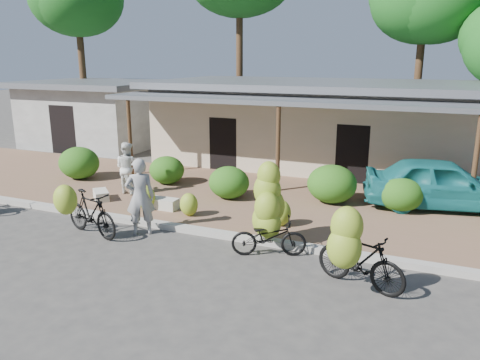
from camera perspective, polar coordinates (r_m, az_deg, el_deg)
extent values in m
plane|color=#3E3B39|center=(9.91, -6.93, -10.95)|extent=(100.00, 100.00, 0.00)
cube|color=brown|center=(14.13, 3.12, -2.64)|extent=(60.00, 6.00, 0.12)
cube|color=#A8A399|center=(11.50, -1.99, -6.69)|extent=(60.00, 0.25, 0.15)
cube|color=beige|center=(19.44, 9.23, 6.49)|extent=(12.00, 6.00, 3.10)
cube|color=slate|center=(19.27, 9.44, 11.42)|extent=(13.00, 7.00, 0.25)
cube|color=black|center=(16.70, 6.73, 3.67)|extent=(1.40, 0.12, 2.20)
cube|color=slate|center=(15.45, 5.82, 9.55)|extent=(13.00, 2.00, 0.15)
cylinder|color=#523720|center=(17.36, -13.25, 4.89)|extent=(0.14, 0.14, 2.85)
cylinder|color=#523720|center=(14.81, 4.64, 3.59)|extent=(0.14, 0.14, 2.85)
cylinder|color=#523720|center=(14.14, 26.72, 1.51)|extent=(0.14, 0.14, 2.85)
cube|color=#AFB0AA|center=(24.47, -16.86, 7.48)|extent=(6.00, 5.00, 2.90)
cube|color=slate|center=(24.34, -17.14, 11.16)|extent=(7.00, 6.00, 0.25)
cube|color=black|center=(22.70, -20.71, 5.75)|extent=(1.40, 0.12, 2.20)
cylinder|color=#523720|center=(27.45, -18.68, 13.08)|extent=(0.36, 0.36, 7.67)
cylinder|color=#523720|center=(25.74, -0.06, 15.30)|extent=(0.36, 0.36, 9.05)
cylinder|color=#523720|center=(24.24, 20.93, 12.20)|extent=(0.36, 0.36, 7.20)
ellipsoid|color=#164E13|center=(24.36, 21.65, 19.72)|extent=(4.93, 4.93, 3.95)
ellipsoid|color=#1A5E15|center=(17.38, -19.03, 1.99)|extent=(1.44, 1.30, 1.13)
ellipsoid|color=#1A5E15|center=(15.98, -8.91, 1.22)|extent=(1.20, 1.08, 0.94)
ellipsoid|color=#1A5E15|center=(14.14, -1.36, -0.29)|extent=(1.25, 1.13, 0.98)
ellipsoid|color=#1A5E15|center=(13.94, 11.13, -0.47)|extent=(1.45, 1.30, 1.13)
ellipsoid|color=#1A5E15|center=(13.70, 18.96, -1.58)|extent=(1.28, 1.15, 1.00)
imported|color=black|center=(12.08, -17.69, -3.89)|extent=(1.95, 1.00, 1.13)
ellipsoid|color=#9EB82E|center=(11.60, -20.52, -2.27)|extent=(0.58, 0.49, 0.72)
imported|color=black|center=(10.41, 3.54, -6.94)|extent=(1.75, 1.15, 0.87)
ellipsoid|color=#9EB82E|center=(10.86, 3.18, -4.93)|extent=(0.66, 0.56, 0.82)
ellipsoid|color=#9EB82E|center=(10.75, 3.74, -3.13)|extent=(0.66, 0.56, 0.83)
ellipsoid|color=#9EB82E|center=(10.64, 3.34, -1.25)|extent=(0.64, 0.54, 0.80)
ellipsoid|color=#9EB82E|center=(10.55, 3.53, 0.52)|extent=(0.54, 0.46, 0.67)
ellipsoid|color=#9EB82E|center=(10.51, 3.52, -5.32)|extent=(0.56, 0.48, 0.71)
ellipsoid|color=#9EB82E|center=(10.39, 3.33, -3.42)|extent=(0.58, 0.50, 0.73)
imported|color=black|center=(9.27, 14.46, -9.47)|extent=(1.90, 1.10, 1.10)
ellipsoid|color=#9EB82E|center=(8.56, 12.58, -8.07)|extent=(0.62, 0.53, 0.78)
ellipsoid|color=#9EB82E|center=(8.45, 12.90, -5.48)|extent=(0.58, 0.49, 0.72)
ellipsoid|color=#9EB82E|center=(13.39, -11.42, -2.08)|extent=(0.56, 0.47, 0.70)
ellipsoid|color=#9EB82E|center=(12.69, -6.25, -2.98)|extent=(0.50, 0.43, 0.63)
ellipsoid|color=#9EB82E|center=(11.92, 4.93, -3.98)|extent=(0.55, 0.47, 0.69)
cube|color=silver|center=(13.42, -9.35, -2.84)|extent=(0.85, 0.41, 0.30)
cube|color=silver|center=(14.68, -16.58, -1.77)|extent=(0.81, 0.79, 0.28)
imported|color=gray|center=(11.71, -12.08, -2.01)|extent=(0.84, 0.78, 1.93)
imported|color=white|center=(15.02, -13.57, 1.46)|extent=(0.87, 0.72, 1.63)
imported|color=#1A7678|center=(14.33, 23.36, -0.38)|extent=(4.48, 2.55, 1.44)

